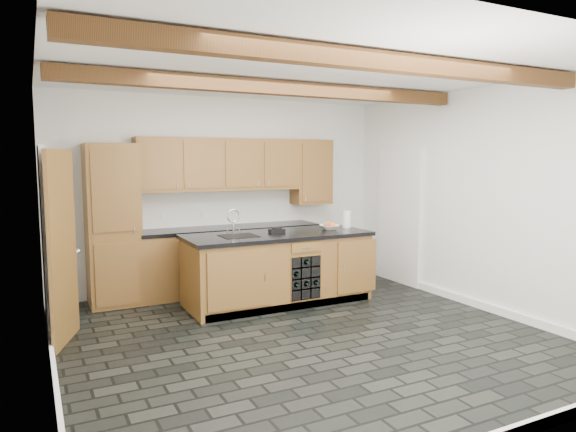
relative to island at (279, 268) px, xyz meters
The scene contains 10 objects.
ground 1.40m from the island, 103.42° to the right, with size 5.00×5.00×0.00m, color black.
room_shell 1.36m from the island, 117.45° to the right, with size 5.01×5.00×5.00m.
back_cabinetry 1.28m from the island, 125.61° to the left, with size 3.65×0.62×2.20m.
island is the anchor object (origin of this frame).
faucet 0.75m from the island, behind, with size 0.45×0.40×0.34m.
kitchen_scale 0.50m from the island, 81.43° to the left, with size 0.21×0.14×0.06m.
fruit_bowl 0.93m from the island, ahead, with size 0.27×0.27×0.07m, color beige.
fruit_cluster 0.95m from the island, ahead, with size 0.16×0.17×0.07m.
paper_towel 1.26m from the island, ahead, with size 0.12×0.12×0.24m, color white.
mug 1.99m from the island, 146.85° to the left, with size 0.10×0.10×0.09m, color white.
Camera 1 is at (-2.59, -4.74, 1.90)m, focal length 32.00 mm.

